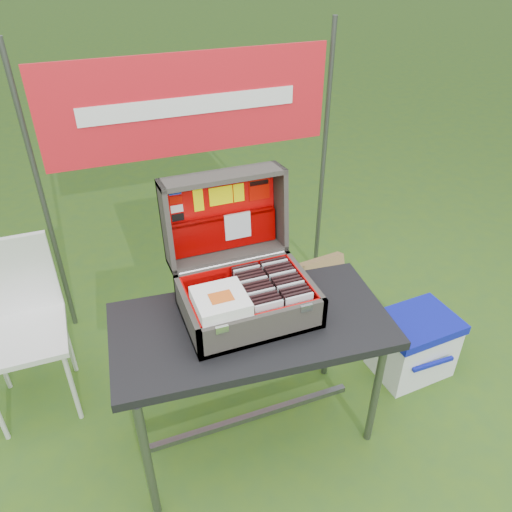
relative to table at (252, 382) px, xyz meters
name	(u,v)px	position (x,y,z in m)	size (l,w,h in m)	color
ground	(262,416)	(0.09, 0.07, -0.36)	(80.00, 80.00, 0.00)	#315820
table	(252,382)	(0.00, 0.00, 0.00)	(1.17, 0.58, 0.73)	black
table_top	(251,326)	(0.00, 0.00, 0.34)	(1.17, 0.58, 0.04)	black
table_leg_fl	(148,463)	(-0.52, -0.23, -0.02)	(0.04, 0.04, 0.69)	#59595B
table_leg_fr	(376,390)	(0.52, -0.23, -0.02)	(0.04, 0.04, 0.69)	#59595B
table_leg_bl	(130,380)	(-0.52, 0.23, -0.02)	(0.04, 0.04, 0.69)	#59595B
table_leg_br	(329,326)	(0.52, 0.23, -0.02)	(0.04, 0.04, 0.69)	#59595B
table_brace	(252,416)	(0.00, 0.00, -0.24)	(1.02, 0.03, 0.03)	#59595B
suitcase	(243,257)	(0.01, 0.11, 0.63)	(0.54, 0.55, 0.52)	#403B35
suitcase_base_bottom	(248,313)	(0.01, 0.05, 0.37)	(0.54, 0.39, 0.02)	#403B35
suitcase_base_wall_front	(264,329)	(0.01, -0.13, 0.44)	(0.54, 0.02, 0.14)	#403B35
suitcase_base_wall_back	(234,277)	(0.01, 0.23, 0.44)	(0.54, 0.02, 0.14)	#403B35
suitcase_base_wall_left	(188,316)	(-0.25, 0.05, 0.44)	(0.02, 0.39, 0.14)	#403B35
suitcase_base_wall_right	(304,288)	(0.27, 0.05, 0.44)	(0.02, 0.39, 0.14)	#403B35
suitcase_liner_floor	(248,310)	(0.01, 0.05, 0.39)	(0.50, 0.34, 0.01)	#C50C01
suitcase_latch_left	(222,329)	(-0.17, -0.14, 0.50)	(0.05, 0.01, 0.03)	silver
suitcase_latch_right	(306,308)	(0.18, -0.14, 0.50)	(0.05, 0.01, 0.03)	silver
suitcase_hinge	(233,263)	(0.01, 0.24, 0.51)	(0.02, 0.02, 0.49)	silver
suitcase_lid_back	(221,211)	(0.01, 0.40, 0.69)	(0.54, 0.39, 0.02)	#403B35
suitcase_lid_rim_far	(222,177)	(0.01, 0.35, 0.88)	(0.54, 0.02, 0.14)	#403B35
suitcase_lid_rim_near	(228,254)	(0.01, 0.32, 0.51)	(0.54, 0.02, 0.14)	#403B35
suitcase_lid_rim_left	(166,227)	(-0.25, 0.33, 0.69)	(0.02, 0.39, 0.14)	#403B35
suitcase_lid_rim_right	(280,206)	(0.27, 0.33, 0.69)	(0.02, 0.39, 0.14)	#403B35
suitcase_lid_liner	(222,213)	(0.01, 0.38, 0.69)	(0.49, 0.34, 0.01)	#C50C01
suitcase_liner_wall_front	(263,325)	(0.01, -0.12, 0.45)	(0.50, 0.01, 0.12)	#C50C01
suitcase_liner_wall_back	(235,277)	(0.01, 0.22, 0.45)	(0.50, 0.01, 0.12)	#C50C01
suitcase_liner_wall_left	(191,313)	(-0.24, 0.05, 0.45)	(0.01, 0.34, 0.12)	#C50C01
suitcase_liner_wall_right	(302,287)	(0.25, 0.05, 0.45)	(0.01, 0.34, 0.12)	#C50C01
suitcase_lid_pocket	(224,232)	(0.01, 0.35, 0.60)	(0.48, 0.15, 0.03)	#800000
suitcase_pocket_edge	(224,217)	(0.01, 0.36, 0.68)	(0.47, 0.02, 0.02)	#800000
suitcase_pocket_cd	(238,226)	(0.06, 0.34, 0.63)	(0.12, 0.12, 0.01)	silver
lid_sticker_cc_a	(175,191)	(-0.19, 0.39, 0.83)	(0.05, 0.03, 0.00)	#1933B2
lid_sticker_cc_b	(176,200)	(-0.19, 0.39, 0.79)	(0.05, 0.03, 0.00)	#BD0B00
lid_sticker_cc_c	(177,209)	(-0.19, 0.38, 0.75)	(0.05, 0.03, 0.00)	white
lid_sticker_cc_d	(178,217)	(-0.19, 0.38, 0.71)	(0.05, 0.03, 0.00)	black
lid_card_neon_tall	(198,200)	(-0.10, 0.38, 0.77)	(0.04, 0.11, 0.00)	#EFEA03
lid_card_neon_main	(221,196)	(0.01, 0.38, 0.77)	(0.11, 0.08, 0.00)	#EFEA03
lid_card_neon_small	(239,193)	(0.09, 0.38, 0.77)	(0.05, 0.08, 0.00)	#EFEA03
lid_sticker_band	(259,189)	(0.18, 0.38, 0.77)	(0.10, 0.10, 0.00)	#BD0B00
lid_sticker_band_bar	(259,183)	(0.18, 0.39, 0.80)	(0.09, 0.02, 0.00)	black
cd_left_0	(269,317)	(0.04, -0.10, 0.46)	(0.12, 0.01, 0.14)	silver
cd_left_1	(267,313)	(0.04, -0.08, 0.46)	(0.12, 0.01, 0.14)	black
cd_left_2	(265,310)	(0.04, -0.05, 0.46)	(0.12, 0.01, 0.14)	black
cd_left_3	(263,307)	(0.04, -0.03, 0.46)	(0.12, 0.01, 0.14)	black
cd_left_4	(261,304)	(0.04, -0.01, 0.46)	(0.12, 0.01, 0.14)	silver
cd_left_5	(259,301)	(0.04, 0.01, 0.46)	(0.12, 0.01, 0.14)	black
cd_left_6	(257,298)	(0.04, 0.03, 0.46)	(0.12, 0.01, 0.14)	black
cd_left_7	(256,295)	(0.04, 0.05, 0.46)	(0.12, 0.01, 0.14)	black
cd_left_8	(254,292)	(0.04, 0.07, 0.46)	(0.12, 0.01, 0.14)	silver
cd_left_9	(252,289)	(0.04, 0.09, 0.46)	(0.12, 0.01, 0.14)	black
cd_left_10	(250,286)	(0.04, 0.12, 0.46)	(0.12, 0.01, 0.14)	black
cd_left_11	(249,283)	(0.04, 0.14, 0.46)	(0.12, 0.01, 0.14)	black
cd_left_12	(247,281)	(0.04, 0.16, 0.46)	(0.12, 0.01, 0.14)	silver
cd_left_13	(245,278)	(0.04, 0.18, 0.46)	(0.12, 0.01, 0.14)	black
cd_right_0	(299,309)	(0.17, -0.10, 0.46)	(0.12, 0.01, 0.14)	silver
cd_right_1	(297,306)	(0.17, -0.08, 0.46)	(0.12, 0.01, 0.14)	black
cd_right_2	(294,303)	(0.17, -0.05, 0.46)	(0.12, 0.01, 0.14)	black
cd_right_3	(292,300)	(0.17, -0.03, 0.46)	(0.12, 0.01, 0.14)	black
cd_right_4	(290,297)	(0.17, -0.01, 0.46)	(0.12, 0.01, 0.14)	silver
cd_right_5	(288,294)	(0.17, 0.01, 0.46)	(0.12, 0.01, 0.14)	black
cd_right_6	(286,291)	(0.17, 0.03, 0.46)	(0.12, 0.01, 0.14)	black
cd_right_7	(284,288)	(0.17, 0.05, 0.46)	(0.12, 0.01, 0.14)	black
cd_right_8	(282,285)	(0.17, 0.07, 0.46)	(0.12, 0.01, 0.14)	silver
cd_right_9	(280,283)	(0.17, 0.09, 0.46)	(0.12, 0.01, 0.14)	black
cd_right_10	(278,280)	(0.17, 0.12, 0.46)	(0.12, 0.01, 0.14)	black
cd_right_11	(276,277)	(0.17, 0.14, 0.46)	(0.12, 0.01, 0.14)	black
cd_right_12	(274,274)	(0.17, 0.16, 0.46)	(0.12, 0.01, 0.14)	silver
cd_right_13	(273,272)	(0.17, 0.18, 0.46)	(0.12, 0.01, 0.14)	black
songbook_0	(221,305)	(-0.13, -0.02, 0.51)	(0.20, 0.20, 0.01)	white
songbook_1	(221,304)	(-0.13, -0.02, 0.52)	(0.20, 0.20, 0.01)	white
songbook_2	(221,303)	(-0.13, -0.02, 0.52)	(0.20, 0.20, 0.01)	white
songbook_3	(221,302)	(-0.13, -0.02, 0.53)	(0.20, 0.20, 0.01)	white
songbook_4	(221,301)	(-0.13, -0.02, 0.53)	(0.20, 0.20, 0.01)	white
songbook_5	(221,300)	(-0.13, -0.02, 0.54)	(0.20, 0.20, 0.01)	white
songbook_6	(220,299)	(-0.13, -0.02, 0.54)	(0.20, 0.20, 0.01)	white
songbook_7	(220,298)	(-0.13, -0.02, 0.55)	(0.20, 0.20, 0.01)	white
songbook_8	(220,297)	(-0.13, -0.02, 0.55)	(0.20, 0.20, 0.01)	white
songbook_9	(220,296)	(-0.13, -0.02, 0.56)	(0.20, 0.20, 0.01)	white
songbook_graphic	(221,297)	(-0.13, -0.03, 0.56)	(0.09, 0.07, 0.00)	#D85919
cooler	(413,345)	(0.98, 0.08, -0.18)	(0.42, 0.32, 0.37)	white
cooler_body	(412,348)	(0.98, 0.08, -0.20)	(0.40, 0.30, 0.32)	white
cooler_lid	(418,323)	(0.98, 0.08, -0.02)	(0.42, 0.32, 0.05)	#0D15A3
cooler_handle	(433,364)	(0.98, -0.08, -0.16)	(0.25, 0.02, 0.02)	#0D15A3
chair	(23,339)	(-0.96, 0.57, 0.09)	(0.41, 0.45, 0.90)	silver
chair_seat	(22,337)	(-0.96, 0.57, 0.10)	(0.41, 0.41, 0.03)	silver
chair_backrest	(10,277)	(-0.96, 0.77, 0.32)	(0.41, 0.03, 0.43)	silver
chair_leg_fr	(72,386)	(-0.79, 0.40, -0.13)	(0.02, 0.02, 0.46)	silver
chair_leg_br	(68,340)	(-0.79, 0.75, -0.13)	(0.02, 0.02, 0.46)	silver
chair_upright_right	(49,271)	(-0.79, 0.77, 0.31)	(0.02, 0.02, 0.43)	silver
cardboard_box	(316,293)	(0.67, 0.65, -0.15)	(0.41, 0.06, 0.43)	olive
banner_post_left	(44,204)	(-0.76, 1.17, 0.49)	(0.03, 0.03, 1.70)	#59595B
banner_post_right	(324,160)	(0.94, 1.17, 0.49)	(0.03, 0.03, 1.70)	#59595B
banner	(191,105)	(0.09, 1.16, 0.94)	(1.60, 0.01, 0.55)	red
banner_text	(191,106)	(0.09, 1.15, 0.94)	(1.20, 0.00, 0.10)	white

